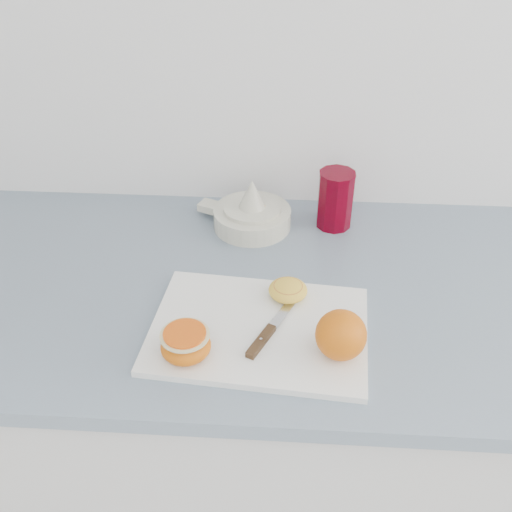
% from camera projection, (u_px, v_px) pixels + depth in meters
% --- Properties ---
extents(counter, '(2.54, 0.64, 0.89)m').
position_uv_depth(counter, '(300.00, 435.00, 1.30)').
color(counter, silver).
rests_on(counter, ground).
extents(cutting_board, '(0.37, 0.28, 0.01)m').
position_uv_depth(cutting_board, '(259.00, 330.00, 0.93)').
color(cutting_board, white).
rests_on(cutting_board, counter).
extents(whole_orange, '(0.08, 0.08, 0.08)m').
position_uv_depth(whole_orange, '(341.00, 335.00, 0.86)').
color(whole_orange, orange).
rests_on(whole_orange, cutting_board).
extents(half_orange, '(0.08, 0.08, 0.05)m').
position_uv_depth(half_orange, '(186.00, 344.00, 0.86)').
color(half_orange, orange).
rests_on(half_orange, cutting_board).
extents(squeezed_shell, '(0.07, 0.07, 0.03)m').
position_uv_depth(squeezed_shell, '(288.00, 290.00, 0.98)').
color(squeezed_shell, yellow).
rests_on(squeezed_shell, cutting_board).
extents(paring_knife, '(0.09, 0.16, 0.01)m').
position_uv_depth(paring_knife, '(266.00, 335.00, 0.90)').
color(paring_knife, '#3F2C1A').
rests_on(paring_knife, cutting_board).
extents(citrus_juicer, '(0.20, 0.16, 0.11)m').
position_uv_depth(citrus_juicer, '(251.00, 214.00, 1.18)').
color(citrus_juicer, white).
rests_on(citrus_juicer, counter).
extents(red_tumbler, '(0.07, 0.07, 0.12)m').
position_uv_depth(red_tumbler, '(335.00, 201.00, 1.16)').
color(red_tumbler, '#5F0010').
rests_on(red_tumbler, counter).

